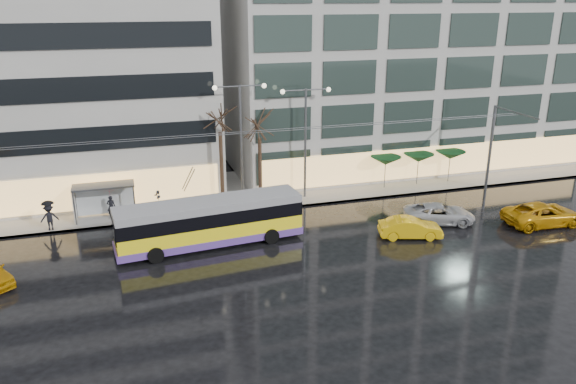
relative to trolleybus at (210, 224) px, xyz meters
name	(u,v)px	position (x,y,z in m)	size (l,w,h in m)	color
ground	(249,270)	(1.56, -4.14, -1.48)	(140.00, 140.00, 0.00)	black
sidewalk	(235,190)	(3.56, 9.86, -1.41)	(80.00, 10.00, 0.15)	gray
kerb	(248,211)	(3.56, 4.91, -1.41)	(80.00, 0.10, 0.15)	slate
building_right	(403,25)	(20.56, 14.86, 11.17)	(32.00, 14.00, 25.00)	#A6A59F
trolleybus	(210,224)	(0.00, 0.00, 0.00)	(11.98, 4.92, 5.48)	yellow
catenary	(236,162)	(2.56, 3.79, 2.77)	(42.24, 5.12, 7.00)	#595B60
bus_shelter	(98,194)	(-6.82, 6.54, 0.48)	(4.20, 1.60, 2.51)	#595B60
street_lamp_near	(241,128)	(3.56, 6.66, 4.51)	(3.96, 0.36, 9.03)	#595B60
street_lamp_far	(305,127)	(8.56, 6.66, 4.23)	(3.96, 0.36, 8.53)	#595B60
tree_a	(219,114)	(2.06, 6.86, 5.60)	(3.20, 3.20, 8.40)	black
tree_b	(259,120)	(5.06, 7.06, 4.92)	(3.20, 3.20, 7.70)	black
parasol_a	(386,161)	(15.56, 6.86, 0.97)	(2.50, 2.50, 2.65)	#595B60
parasol_b	(419,158)	(18.56, 6.86, 0.97)	(2.50, 2.50, 2.65)	#595B60
parasol_c	(450,155)	(21.56, 6.86, 0.97)	(2.50, 2.50, 2.65)	#595B60
taxi_b	(410,228)	(12.83, -2.61, -0.80)	(1.44, 4.13, 1.36)	yellow
taxi_c	(543,214)	(22.76, -3.28, -0.71)	(2.57, 5.58, 1.55)	#D08E0A
sedan_silver	(439,214)	(16.01, -0.89, -0.80)	(2.28, 4.93, 1.37)	#B2B2B7
pedestrian_a	(110,199)	(-6.06, 6.33, 0.12)	(1.13, 1.15, 2.19)	black
pedestrian_b	(157,195)	(-2.72, 7.94, -0.49)	(1.01, 0.92, 1.68)	black
pedestrian_c	(49,214)	(-10.05, 5.26, -0.21)	(1.28, 0.96, 2.11)	black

